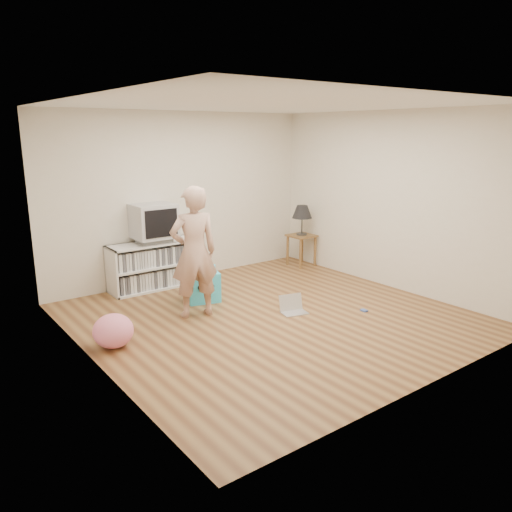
{
  "coord_description": "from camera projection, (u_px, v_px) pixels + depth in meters",
  "views": [
    {
      "loc": [
        -3.75,
        -4.66,
        2.29
      ],
      "look_at": [
        0.05,
        0.4,
        0.71
      ],
      "focal_mm": 35.0,
      "sensor_mm": 36.0,
      "label": 1
    }
  ],
  "objects": [
    {
      "name": "walls",
      "position": [
        272.0,
        216.0,
        6.04
      ],
      "size": [
        4.52,
        4.52,
        2.6
      ],
      "color": "beige",
      "rests_on": "ground"
    },
    {
      "name": "crt_tv",
      "position": [
        153.0,
        221.0,
        7.31
      ],
      "size": [
        0.6,
        0.53,
        0.5
      ],
      "color": "#B0B0B5",
      "rests_on": "dvd_deck"
    },
    {
      "name": "laptop",
      "position": [
        293.0,
        308.0,
        6.5
      ],
      "size": [
        0.38,
        0.33,
        0.22
      ],
      "rotation": [
        0.0,
        0.0,
        -0.25
      ],
      "color": "silver",
      "rests_on": "ground"
    },
    {
      "name": "person",
      "position": [
        194.0,
        252.0,
        6.21
      ],
      "size": [
        0.67,
        0.51,
        1.66
      ],
      "primitive_type": "imported",
      "rotation": [
        0.0,
        0.0,
        2.94
      ],
      "color": "tan",
      "rests_on": "ground"
    },
    {
      "name": "side_table",
      "position": [
        301.0,
        242.0,
        8.69
      ],
      "size": [
        0.42,
        0.42,
        0.55
      ],
      "color": "brown",
      "rests_on": "ground"
    },
    {
      "name": "table_lamp",
      "position": [
        302.0,
        213.0,
        8.57
      ],
      "size": [
        0.34,
        0.34,
        0.52
      ],
      "color": "#333333",
      "rests_on": "side_table"
    },
    {
      "name": "dvd_deck",
      "position": [
        154.0,
        240.0,
        7.38
      ],
      "size": [
        0.45,
        0.35,
        0.07
      ],
      "primitive_type": "cube",
      "color": "gray",
      "rests_on": "media_unit"
    },
    {
      "name": "ground",
      "position": [
        271.0,
        317.0,
        6.35
      ],
      "size": [
        4.5,
        4.5,
        0.0
      ],
      "primitive_type": "plane",
      "color": "brown",
      "rests_on": "ground"
    },
    {
      "name": "plush_blue",
      "position": [
        203.0,
        286.0,
        6.9
      ],
      "size": [
        0.51,
        0.45,
        0.5
      ],
      "rotation": [
        0.0,
        0.0,
        -0.27
      ],
      "color": "#32C9F9",
      "rests_on": "ground"
    },
    {
      "name": "media_unit",
      "position": [
        155.0,
        265.0,
        7.49
      ],
      "size": [
        1.4,
        0.45,
        0.7
      ],
      "color": "white",
      "rests_on": "ground"
    },
    {
      "name": "playing_cards",
      "position": [
        364.0,
        310.0,
        6.55
      ],
      "size": [
        0.07,
        0.09,
        0.02
      ],
      "primitive_type": "cube",
      "rotation": [
        0.0,
        0.0,
        -0.03
      ],
      "color": "#3E59A7",
      "rests_on": "ground"
    },
    {
      "name": "plush_pink",
      "position": [
        113.0,
        331.0,
        5.42
      ],
      "size": [
        0.47,
        0.47,
        0.37
      ],
      "primitive_type": "ellipsoid",
      "rotation": [
        0.0,
        0.0,
        -0.07
      ],
      "color": "pink",
      "rests_on": "ground"
    },
    {
      "name": "ceiling",
      "position": [
        273.0,
        104.0,
        5.72
      ],
      "size": [
        4.5,
        4.5,
        0.01
      ],
      "primitive_type": "cube",
      "color": "white",
      "rests_on": "walls"
    }
  ]
}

